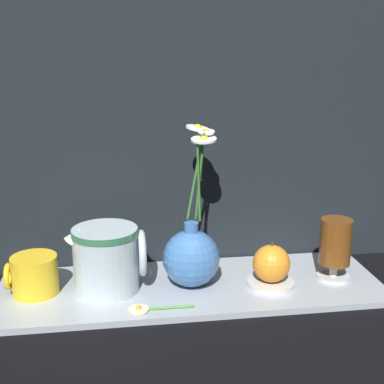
# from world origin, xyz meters

# --- Properties ---
(ground_plane) EXTENTS (6.00, 6.00, 0.00)m
(ground_plane) POSITION_xyz_m (0.00, 0.00, 0.00)
(ground_plane) COLOR black
(shelf) EXTENTS (0.74, 0.25, 0.01)m
(shelf) POSITION_xyz_m (0.00, 0.00, 0.01)
(shelf) COLOR #9EA8B2
(shelf) RESTS_ON ground_plane
(vase_with_flowers) EXTENTS (0.11, 0.11, 0.31)m
(vase_with_flowers) POSITION_xyz_m (0.01, 0.00, 0.07)
(vase_with_flowers) COLOR #3F72B7
(vase_with_flowers) RESTS_ON shelf
(yellow_mug) EXTENTS (0.10, 0.09, 0.07)m
(yellow_mug) POSITION_xyz_m (-0.30, 0.01, 0.05)
(yellow_mug) COLOR yellow
(yellow_mug) RESTS_ON shelf
(ceramic_pitcher) EXTENTS (0.15, 0.12, 0.14)m
(ceramic_pitcher) POSITION_xyz_m (-0.16, 0.00, 0.08)
(ceramic_pitcher) COLOR silver
(ceramic_pitcher) RESTS_ON shelf
(tea_glass) EXTENTS (0.07, 0.07, 0.12)m
(tea_glass) POSITION_xyz_m (0.28, -0.01, 0.08)
(tea_glass) COLOR silver
(tea_glass) RESTS_ON shelf
(saucer_plate) EXTENTS (0.09, 0.09, 0.01)m
(saucer_plate) POSITION_xyz_m (0.15, -0.03, 0.02)
(saucer_plate) COLOR silver
(saucer_plate) RESTS_ON shelf
(orange_fruit) EXTENTS (0.07, 0.07, 0.08)m
(orange_fruit) POSITION_xyz_m (0.15, -0.03, 0.06)
(orange_fruit) COLOR orange
(orange_fruit) RESTS_ON saucer_plate
(loose_daisy) EXTENTS (0.12, 0.04, 0.01)m
(loose_daisy) POSITION_xyz_m (-0.09, -0.09, 0.02)
(loose_daisy) COLOR #4C8E3D
(loose_daisy) RESTS_ON shelf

